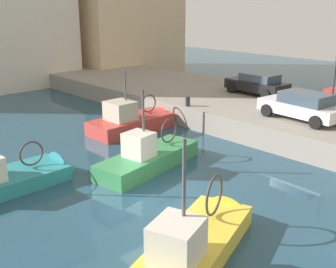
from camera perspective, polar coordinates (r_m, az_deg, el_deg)
name	(u,v)px	position (r m, az deg, el deg)	size (l,w,h in m)	color
water_surface	(165,200)	(15.28, -0.46, -8.99)	(80.00, 80.00, 0.00)	navy
quay_wall	(320,123)	(23.89, 20.22, 1.37)	(9.00, 56.00, 1.20)	gray
fishing_boat_green	(153,163)	(18.27, -2.02, -3.97)	(6.19, 2.58, 4.27)	#388951
fishing_boat_yellow	(198,247)	(12.35, 4.18, -15.25)	(6.25, 3.59, 4.53)	gold
fishing_boat_teal	(9,185)	(17.24, -21.03, -6.52)	(6.11, 2.34, 4.88)	teal
fishing_boat_red	(136,127)	(23.46, -4.44, 1.00)	(5.64, 2.36, 4.34)	#BC3833
parked_car_black	(257,84)	(27.23, 12.19, 6.78)	(2.05, 4.12, 1.37)	black
parked_car_white	(303,106)	(21.85, 18.02, 3.73)	(2.30, 4.35, 1.40)	silver
mooring_bollard_mid	(188,101)	(23.71, 2.72, 4.51)	(0.28, 0.28, 0.55)	#2D2D33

